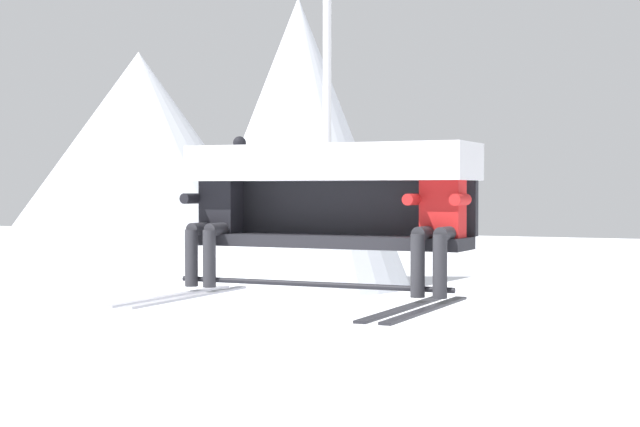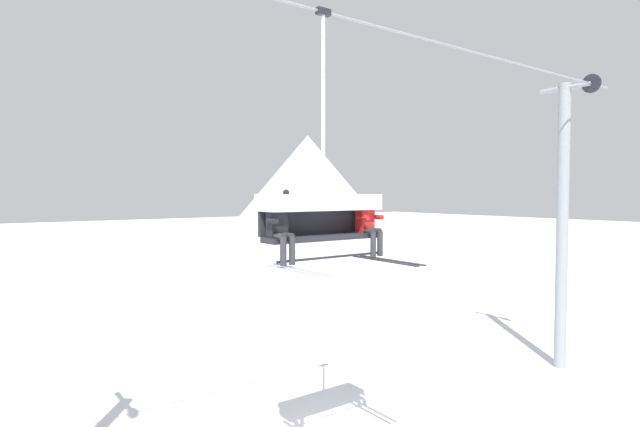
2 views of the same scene
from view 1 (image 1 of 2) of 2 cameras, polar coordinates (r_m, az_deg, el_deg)
mountain_peak_west at (r=73.10m, az=-10.49°, el=3.29°), size 21.65×21.65×15.29m
mountain_peak_central at (r=52.95m, az=-1.27°, el=4.19°), size 12.14×12.14×15.55m
chairlift_chair at (r=8.17m, az=0.63°, el=2.30°), size 2.44×0.74×4.53m
skier_black at (r=8.45m, az=-6.18°, el=0.09°), size 0.48×1.70×1.34m
skier_red at (r=7.60m, az=6.86°, el=-0.21°), size 0.46×1.70×1.23m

